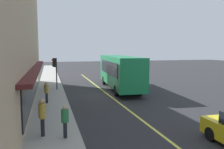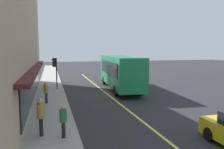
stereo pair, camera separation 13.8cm
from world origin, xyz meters
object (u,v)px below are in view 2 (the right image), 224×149
at_px(bus, 120,71).
at_px(pedestrian_by_curb, 46,90).
at_px(pedestrian_near_storefront, 63,118).
at_px(pedestrian_mid_block, 41,113).
at_px(traffic_light, 55,66).

xyz_separation_m(bus, pedestrian_by_curb, (-5.11, 7.42, -0.86)).
distance_m(pedestrian_by_curb, pedestrian_near_storefront, 7.33).
bearing_deg(pedestrian_mid_block, pedestrian_by_curb, -1.05).
height_order(bus, pedestrian_mid_block, bus).
height_order(traffic_light, pedestrian_near_storefront, traffic_light).
relative_size(traffic_light, pedestrian_near_storefront, 2.07).
xyz_separation_m(pedestrian_mid_block, pedestrian_near_storefront, (-0.50, -1.00, -0.17)).
distance_m(traffic_light, pedestrian_near_storefront, 13.22).
relative_size(pedestrian_by_curb, pedestrian_near_storefront, 1.05).
relative_size(bus, pedestrian_by_curb, 6.94).
xyz_separation_m(traffic_light, pedestrian_mid_block, (-12.64, 0.92, -1.30)).
xyz_separation_m(bus, traffic_light, (0.74, 6.63, 0.55)).
distance_m(traffic_light, pedestrian_by_curb, 6.08).
relative_size(traffic_light, pedestrian_mid_block, 1.78).
xyz_separation_m(pedestrian_by_curb, pedestrian_near_storefront, (-7.28, -0.87, -0.05)).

